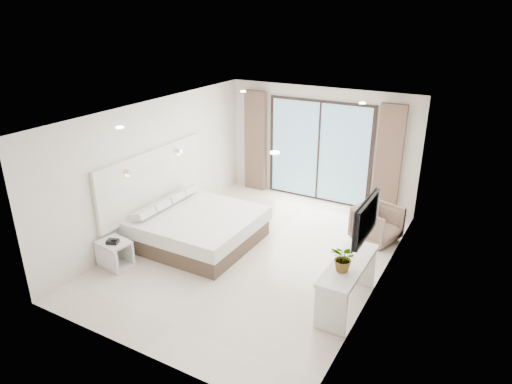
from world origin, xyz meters
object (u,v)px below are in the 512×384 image
nightstand (115,254)px  console_desk (348,275)px  armchair (377,222)px  bed (197,228)px

nightstand → console_desk: (4.01, 0.88, 0.31)m
console_desk → nightstand: bearing=-167.5°
nightstand → armchair: (3.82, 3.26, 0.15)m
nightstand → armchair: size_ratio=0.74×
bed → armchair: size_ratio=2.72×
nightstand → armchair: armchair is taller
armchair → bed: bearing=139.0°
bed → console_desk: console_desk is taller
bed → armchair: (3.06, 1.80, 0.08)m
nightstand → console_desk: 4.12m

